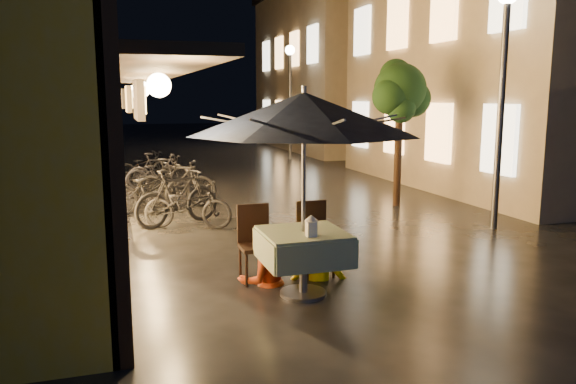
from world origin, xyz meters
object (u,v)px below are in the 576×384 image
object	(u,v)px
cafe_table	(303,247)
table_lantern	(311,225)
person_yellow	(318,224)
bicycle_0	(188,205)
streetlamp_near	(504,63)
person_orange	(264,228)
patio_umbrella	(304,114)

from	to	relation	value
cafe_table	table_lantern	distance (m)	0.43
person_yellow	bicycle_0	size ratio (longest dim) A/B	0.90
streetlamp_near	person_orange	distance (m)	5.43
cafe_table	person_orange	world-z (taller)	person_orange
streetlamp_near	cafe_table	bearing A→B (deg)	-153.42
table_lantern	bicycle_0	distance (m)	4.25
patio_umbrella	cafe_table	bearing A→B (deg)	0.00
person_orange	streetlamp_near	bearing A→B (deg)	-166.08
cafe_table	patio_umbrella	bearing A→B (deg)	0.00
patio_umbrella	bicycle_0	world-z (taller)	patio_umbrella
person_orange	bicycle_0	world-z (taller)	person_orange
streetlamp_near	person_orange	size ratio (longest dim) A/B	2.95
person_orange	bicycle_0	bearing A→B (deg)	-86.09
cafe_table	table_lantern	size ratio (longest dim) A/B	3.96
person_yellow	table_lantern	bearing A→B (deg)	78.79
person_yellow	bicycle_0	bearing A→B (deg)	-54.95
streetlamp_near	bicycle_0	distance (m)	6.03
streetlamp_near	person_yellow	distance (m)	4.83
table_lantern	patio_umbrella	bearing A→B (deg)	90.00
bicycle_0	streetlamp_near	bearing A→B (deg)	-85.19
patio_umbrella	bicycle_0	size ratio (longest dim) A/B	1.68
person_orange	person_yellow	size ratio (longest dim) A/B	1.00
streetlamp_near	bicycle_0	world-z (taller)	streetlamp_near
table_lantern	bicycle_0	bearing A→B (deg)	101.57
patio_umbrella	person_orange	distance (m)	1.57
patio_umbrella	bicycle_0	bearing A→B (deg)	102.34
cafe_table	person_yellow	distance (m)	0.69
table_lantern	bicycle_0	size ratio (longest dim) A/B	0.16
person_orange	bicycle_0	size ratio (longest dim) A/B	0.90
person_orange	patio_umbrella	bearing A→B (deg)	114.55
streetlamp_near	cafe_table	distance (m)	5.42
streetlamp_near	bicycle_0	size ratio (longest dim) A/B	2.64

